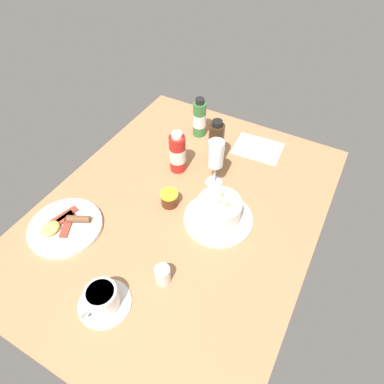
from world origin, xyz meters
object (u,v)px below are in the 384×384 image
(creamer_jug, at_px, (163,275))
(wine_glass, at_px, (216,156))
(cutlery_setting, at_px, (257,148))
(sauce_bottle_brown, at_px, (216,145))
(jam_jar, at_px, (169,198))
(coffee_cup, at_px, (102,299))
(breakfast_plate, at_px, (65,226))
(porridge_bowl, at_px, (219,212))
(sauce_bottle_green, at_px, (199,119))
(sauce_bottle_red, at_px, (178,153))

(creamer_jug, distance_m, wine_glass, 0.41)
(cutlery_setting, xyz_separation_m, sauce_bottle_brown, (-0.15, 0.11, 0.08))
(wine_glass, bearing_deg, jam_jar, 152.43)
(coffee_cup, distance_m, breakfast_plate, 0.29)
(cutlery_setting, distance_m, coffee_cup, 0.78)
(creamer_jug, xyz_separation_m, sauce_bottle_brown, (0.49, 0.09, 0.06))
(coffee_cup, distance_m, creamer_jug, 0.16)
(cutlery_setting, height_order, creamer_jug, creamer_jug)
(wine_glass, bearing_deg, cutlery_setting, -14.70)
(creamer_jug, xyz_separation_m, wine_glass, (0.40, 0.04, 0.09))
(porridge_bowl, xyz_separation_m, breakfast_plate, (-0.25, 0.40, -0.03))
(coffee_cup, distance_m, sauce_bottle_brown, 0.62)
(cutlery_setting, xyz_separation_m, breakfast_plate, (-0.64, 0.38, 0.01))
(wine_glass, distance_m, jam_jar, 0.20)
(wine_glass, xyz_separation_m, sauce_bottle_green, (0.21, 0.17, -0.05))
(porridge_bowl, xyz_separation_m, sauce_bottle_brown, (0.23, 0.13, 0.04))
(jam_jar, xyz_separation_m, sauce_bottle_green, (0.37, 0.09, 0.05))
(cutlery_setting, relative_size, sauce_bottle_red, 1.18)
(creamer_jug, relative_size, sauce_bottle_brown, 0.32)
(jam_jar, bearing_deg, sauce_bottle_red, 21.04)
(sauce_bottle_red, bearing_deg, sauce_bottle_brown, -47.77)
(creamer_jug, xyz_separation_m, jam_jar, (0.24, 0.13, -0.00))
(wine_glass, relative_size, sauce_bottle_brown, 0.96)
(creamer_jug, relative_size, sauce_bottle_red, 0.38)
(wine_glass, bearing_deg, coffee_cup, 174.33)
(sauce_bottle_brown, relative_size, sauce_bottle_green, 1.14)
(breakfast_plate, bearing_deg, sauce_bottle_red, -23.02)
(creamer_jug, distance_m, sauce_bottle_green, 0.65)
(creamer_jug, distance_m, sauce_bottle_brown, 0.50)
(coffee_cup, height_order, jam_jar, coffee_cup)
(sauce_bottle_red, distance_m, sauce_bottle_green, 0.22)
(creamer_jug, bearing_deg, porridge_bowl, -9.07)
(jam_jar, relative_size, sauce_bottle_green, 0.36)
(sauce_bottle_brown, xyz_separation_m, sauce_bottle_green, (0.12, 0.13, -0.01))
(coffee_cup, xyz_separation_m, sauce_bottle_green, (0.74, 0.12, 0.04))
(porridge_bowl, height_order, coffee_cup, porridge_bowl)
(wine_glass, height_order, sauce_bottle_green, wine_glass)
(sauce_bottle_green, bearing_deg, sauce_bottle_red, -172.48)
(porridge_bowl, distance_m, sauce_bottle_green, 0.44)
(porridge_bowl, bearing_deg, sauce_bottle_red, 58.04)
(coffee_cup, xyz_separation_m, creamer_jug, (0.13, -0.10, -0.00))
(sauce_bottle_brown, bearing_deg, jam_jar, 170.76)
(creamer_jug, distance_m, sauce_bottle_red, 0.44)
(wine_glass, bearing_deg, porridge_bowl, -149.43)
(porridge_bowl, bearing_deg, coffee_cup, 160.49)
(porridge_bowl, relative_size, jam_jar, 3.72)
(breakfast_plate, bearing_deg, sauce_bottle_brown, -28.90)
(wine_glass, xyz_separation_m, breakfast_plate, (-0.40, 0.31, -0.11))
(jam_jar, distance_m, sauce_bottle_brown, 0.26)
(sauce_bottle_green, bearing_deg, breakfast_plate, 167.12)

